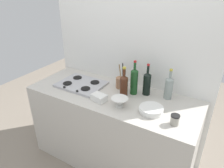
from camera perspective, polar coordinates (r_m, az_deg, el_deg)
name	(u,v)px	position (r m, az deg, el deg)	size (l,w,h in m)	color
ground_plane	(112,158)	(2.73, 0.00, -19.52)	(6.00, 6.00, 0.00)	gray
counter_block	(112,129)	(2.42, 0.00, -12.13)	(1.80, 0.70, 0.90)	beige
backsplash_panel	(129,62)	(2.38, 4.69, 6.06)	(1.90, 0.06, 2.27)	white
stovetop_hob	(81,84)	(2.38, -8.39, -0.01)	(0.50, 0.39, 0.04)	#B2B2B7
plate_stack	(151,110)	(1.91, 10.64, -6.90)	(0.22, 0.22, 0.05)	white
wine_bottle_leftmost	(147,83)	(2.15, 9.53, 0.26)	(0.08, 0.08, 0.33)	black
wine_bottle_mid_left	(134,81)	(2.13, 6.06, 0.87)	(0.08, 0.08, 0.36)	#19471E
wine_bottle_mid_right	(169,87)	(2.12, 15.27, -0.86)	(0.08, 0.08, 0.31)	gray
wine_bottle_rightmost	(124,85)	(2.08, 3.25, -0.32)	(0.08, 0.08, 0.32)	#472314
mixing_bowl	(120,102)	(1.95, 2.09, -4.89)	(0.16, 0.16, 0.09)	white
butter_dish	(99,98)	(2.05, -3.54, -3.71)	(0.15, 0.11, 0.06)	white
utensil_crock	(120,82)	(2.28, 2.31, 0.50)	(0.10, 0.10, 0.29)	#996B4C
condiment_jar_front	(175,120)	(1.80, 16.80, -9.33)	(0.07, 0.07, 0.09)	#9E998C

